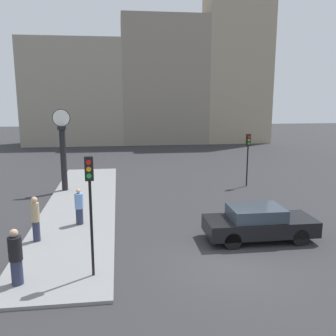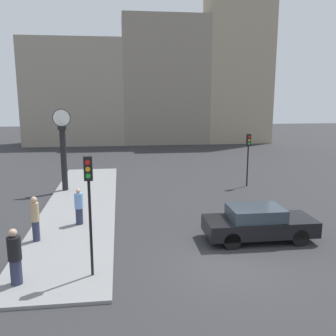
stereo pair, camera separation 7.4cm
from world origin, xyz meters
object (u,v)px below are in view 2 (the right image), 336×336
object	(u,v)px
traffic_light_near	(89,192)
traffic_light_far	(248,149)
sedan_car	(258,223)
pedestrian_blue_stripe	(79,207)
pedestrian_black_jacket	(15,257)
pedestrian_tan_coat	(35,218)
street_clock	(63,151)

from	to	relation	value
traffic_light_near	traffic_light_far	size ratio (longest dim) A/B	1.15
sedan_car	traffic_light_far	size ratio (longest dim) A/B	1.31
pedestrian_blue_stripe	pedestrian_black_jacket	bearing A→B (deg)	-104.55
sedan_car	traffic_light_far	distance (m)	9.39
sedan_car	traffic_light_far	xyz separation A→B (m)	(2.59, 8.85, 1.73)
traffic_light_near	pedestrian_tan_coat	bearing A→B (deg)	126.84
sedan_car	pedestrian_tan_coat	bearing A→B (deg)	174.99
pedestrian_black_jacket	pedestrian_tan_coat	distance (m)	3.52
pedestrian_black_jacket	pedestrian_tan_coat	world-z (taller)	pedestrian_tan_coat
sedan_car	pedestrian_black_jacket	size ratio (longest dim) A/B	2.49
street_clock	pedestrian_black_jacket	xyz separation A→B (m)	(0.11, -11.64, -1.51)
sedan_car	traffic_light_near	xyz separation A→B (m)	(-6.52, -2.46, 2.19)
pedestrian_tan_coat	pedestrian_blue_stripe	bearing A→B (deg)	49.83
street_clock	pedestrian_black_jacket	world-z (taller)	street_clock
traffic_light_far	pedestrian_tan_coat	world-z (taller)	traffic_light_far
pedestrian_black_jacket	traffic_light_near	bearing A→B (deg)	6.78
traffic_light_near	traffic_light_far	world-z (taller)	traffic_light_near
pedestrian_black_jacket	pedestrian_blue_stripe	distance (m)	5.48
traffic_light_far	street_clock	bearing A→B (deg)	179.71
traffic_light_near	pedestrian_black_jacket	xyz separation A→B (m)	(-2.29, -0.27, -1.91)
pedestrian_black_jacket	pedestrian_blue_stripe	xyz separation A→B (m)	(1.38, 5.30, -0.08)
pedestrian_tan_coat	pedestrian_blue_stripe	size ratio (longest dim) A/B	1.12
pedestrian_black_jacket	pedestrian_tan_coat	xyz separation A→B (m)	(-0.14, 3.51, 0.05)
sedan_car	traffic_light_near	distance (m)	7.30
pedestrian_blue_stripe	traffic_light_near	bearing A→B (deg)	-79.70
sedan_car	street_clock	world-z (taller)	street_clock
street_clock	pedestrian_blue_stripe	world-z (taller)	street_clock
pedestrian_blue_stripe	sedan_car	bearing A→B (deg)	-19.11
pedestrian_tan_coat	pedestrian_blue_stripe	world-z (taller)	pedestrian_tan_coat
traffic_light_far	pedestrian_tan_coat	xyz separation A→B (m)	(-11.54, -8.07, -1.41)
traffic_light_far	pedestrian_blue_stripe	xyz separation A→B (m)	(-10.02, -6.28, -1.53)
sedan_car	pedestrian_black_jacket	xyz separation A→B (m)	(-8.81, -2.73, 0.28)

